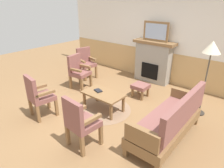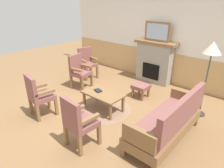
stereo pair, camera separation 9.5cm
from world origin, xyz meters
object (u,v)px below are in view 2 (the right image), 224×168
(armchair_near_fireplace, at_px, (79,70))
(armchair_front_center, at_px, (38,94))
(framed_picture, at_px, (157,32))
(armchair_by_window_left, at_px, (87,61))
(fireplace, at_px, (154,61))
(armchair_front_left, at_px, (78,121))
(book_on_table, at_px, (98,90))
(couch, at_px, (168,122))
(footstool, at_px, (141,87))
(floor_lamp_by_couch, at_px, (212,53))
(coffee_table, at_px, (103,95))

(armchair_near_fireplace, distance_m, armchair_front_center, 1.70)
(framed_picture, distance_m, armchair_by_window_left, 2.40)
(armchair_near_fireplace, bearing_deg, armchair_by_window_left, 121.99)
(armchair_near_fireplace, bearing_deg, fireplace, 52.50)
(fireplace, relative_size, armchair_front_left, 1.33)
(armchair_by_window_left, bearing_deg, book_on_table, -35.37)
(book_on_table, xyz_separation_m, armchair_front_left, (0.71, -1.20, 0.08))
(fireplace, xyz_separation_m, couch, (1.66, -2.36, -0.26))
(book_on_table, height_order, footstool, book_on_table)
(armchair_by_window_left, bearing_deg, fireplace, 30.87)
(armchair_by_window_left, bearing_deg, framed_picture, 30.88)
(armchair_near_fireplace, xyz_separation_m, armchair_by_window_left, (-0.45, 0.73, 0.00))
(couch, bearing_deg, armchair_near_fireplace, 170.39)
(book_on_table, bearing_deg, armchair_front_center, -123.40)
(floor_lamp_by_couch, bearing_deg, fireplace, 150.49)
(couch, relative_size, armchair_by_window_left, 1.84)
(coffee_table, bearing_deg, framed_picture, 90.50)
(armchair_front_center, bearing_deg, armchair_by_window_left, 113.04)
(fireplace, distance_m, coffee_table, 2.35)
(armchair_front_left, relative_size, floor_lamp_by_couch, 0.58)
(fireplace, relative_size, coffee_table, 1.35)
(coffee_table, height_order, armchair_front_center, armchair_front_center)
(armchair_near_fireplace, distance_m, armchair_front_left, 2.61)
(framed_picture, bearing_deg, floor_lamp_by_couch, -29.52)
(footstool, bearing_deg, armchair_front_left, -83.97)
(floor_lamp_by_couch, bearing_deg, book_on_table, -146.62)
(framed_picture, distance_m, book_on_table, 2.59)
(armchair_front_left, bearing_deg, couch, 47.17)
(armchair_front_left, distance_m, floor_lamp_by_couch, 2.94)
(couch, xyz_separation_m, floor_lamp_by_couch, (0.17, 1.32, 1.05))
(armchair_front_center, relative_size, floor_lamp_by_couch, 0.58)
(fireplace, xyz_separation_m, armchair_by_window_left, (-1.86, -1.11, -0.11))
(couch, xyz_separation_m, footstool, (-1.34, 1.16, -0.11))
(coffee_table, distance_m, footstool, 1.18)
(framed_picture, height_order, armchair_by_window_left, framed_picture)
(couch, distance_m, armchair_near_fireplace, 3.12)
(fireplace, distance_m, armchair_near_fireplace, 2.32)
(fireplace, relative_size, armchair_near_fireplace, 1.33)
(book_on_table, bearing_deg, framed_picture, 86.54)
(armchair_by_window_left, bearing_deg, coffee_table, -32.95)
(footstool, bearing_deg, floor_lamp_by_couch, 6.17)
(armchair_by_window_left, height_order, armchair_front_left, same)
(couch, height_order, footstool, couch)
(footstool, xyz_separation_m, armchair_front_center, (-1.20, -2.25, 0.25))
(floor_lamp_by_couch, bearing_deg, armchair_front_left, -116.81)
(book_on_table, bearing_deg, footstool, 67.76)
(book_on_table, bearing_deg, couch, -0.69)
(framed_picture, height_order, footstool, framed_picture)
(coffee_table, xyz_separation_m, book_on_table, (-0.16, -0.00, 0.07))
(framed_picture, xyz_separation_m, armchair_front_left, (0.57, -3.54, -1.02))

